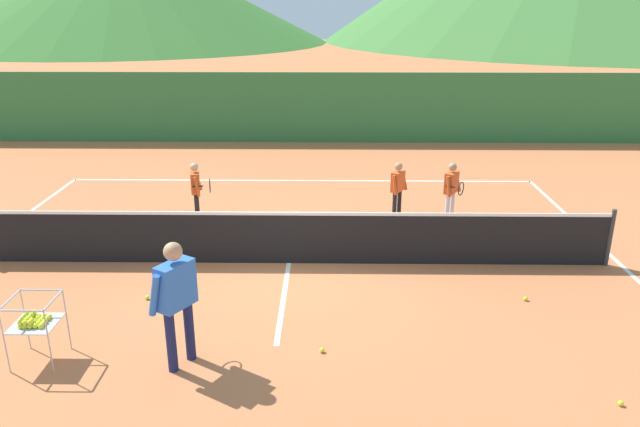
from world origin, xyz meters
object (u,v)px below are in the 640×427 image
ball_cart (33,321)px  tennis_ball_5 (322,350)px  tennis_ball_2 (165,311)px  tennis_ball_6 (147,298)px  tennis_ball_4 (525,299)px  student_0 (196,186)px  student_2 (452,187)px  student_1 (398,185)px  tennis_net (288,237)px  instructor (176,293)px  tennis_ball_0 (620,403)px

ball_cart → tennis_ball_5: bearing=3.7°
tennis_ball_2 → tennis_ball_6: bearing=132.2°
tennis_ball_4 → tennis_ball_6: 5.98m
student_0 → student_2: size_ratio=0.99×
student_1 → tennis_ball_2: bearing=-132.8°
tennis_net → student_2: size_ratio=8.92×
student_0 → tennis_ball_2: student_0 is taller
tennis_ball_2 → tennis_ball_5: size_ratio=1.00×
student_2 → tennis_ball_4: student_2 is taller
student_2 → tennis_ball_4: size_ratio=18.82×
tennis_net → tennis_ball_5: bearing=-77.8°
student_0 → tennis_ball_4: (5.90, -3.56, -0.73)m
instructor → student_2: 7.03m
tennis_ball_2 → tennis_ball_4: 5.61m
tennis_net → ball_cart: tennis_net is taller
student_0 → ball_cart: 5.42m
student_1 → tennis_ball_5: bearing=-106.3°
tennis_ball_2 → tennis_ball_0: bearing=-19.8°
student_1 → student_2: (1.10, -0.20, 0.03)m
tennis_ball_5 → tennis_ball_6: bearing=152.1°
ball_cart → student_1: bearing=46.5°
student_0 → student_1: size_ratio=1.03×
student_1 → instructor: bearing=-121.1°
student_2 → ball_cart: 8.33m
tennis_net → student_0: bearing=133.5°
tennis_ball_4 → tennis_ball_0: bearing=-83.0°
ball_cart → tennis_ball_4: ball_cart is taller
ball_cart → tennis_ball_6: size_ratio=13.22×
student_0 → tennis_ball_4: student_0 is taller
tennis_ball_0 → tennis_ball_2: size_ratio=1.00×
instructor → student_2: bearing=50.3°
tennis_net → student_2: 3.97m
student_0 → tennis_ball_5: (2.71, -5.09, -0.73)m
instructor → tennis_ball_0: bearing=-8.4°
ball_cart → tennis_ball_2: (1.32, 1.28, -0.56)m
tennis_net → student_1: 3.27m
tennis_ball_2 → tennis_ball_5: bearing=-23.5°
tennis_ball_4 → student_1: bearing=113.4°
student_1 → tennis_ball_4: student_1 is taller
student_1 → tennis_ball_2: size_ratio=18.09×
tennis_ball_0 → tennis_ball_5: bearing=162.9°
student_2 → tennis_ball_0: student_2 is taller
ball_cart → tennis_ball_5: 3.77m
tennis_net → ball_cart: size_ratio=12.70×
tennis_ball_5 → student_0: bearing=118.0°
tennis_ball_5 → tennis_ball_0: bearing=-17.1°
student_0 → tennis_ball_6: 3.68m
student_1 → tennis_ball_6: student_1 is taller
ball_cart → tennis_ball_0: bearing=-6.6°
tennis_ball_5 → student_2: bearing=62.5°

